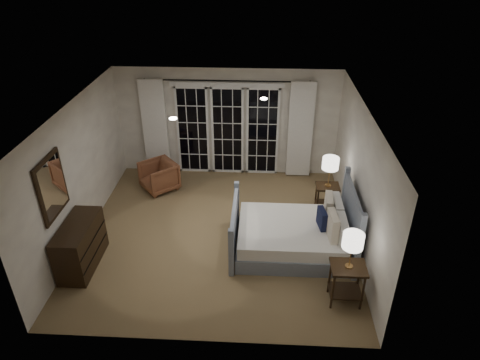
{
  "coord_description": "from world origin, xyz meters",
  "views": [
    {
      "loc": [
        0.77,
        -6.55,
        4.96
      ],
      "look_at": [
        0.41,
        0.25,
        1.05
      ],
      "focal_mm": 32.0,
      "sensor_mm": 36.0,
      "label": 1
    }
  ],
  "objects_px": {
    "bed": "(295,235)",
    "lamp_right": "(331,164)",
    "nightstand_right": "(327,195)",
    "dresser": "(80,245)",
    "lamp_left": "(353,241)",
    "nightstand_left": "(347,278)",
    "armchair": "(159,176)"
  },
  "relations": [
    {
      "from": "armchair",
      "to": "nightstand_left",
      "type": "bearing_deg",
      "value": 8.65
    },
    {
      "from": "nightstand_right",
      "to": "armchair",
      "type": "height_order",
      "value": "armchair"
    },
    {
      "from": "nightstand_left",
      "to": "armchair",
      "type": "height_order",
      "value": "nightstand_left"
    },
    {
      "from": "nightstand_right",
      "to": "dresser",
      "type": "relative_size",
      "value": 0.52
    },
    {
      "from": "lamp_left",
      "to": "armchair",
      "type": "bearing_deg",
      "value": 138.37
    },
    {
      "from": "lamp_left",
      "to": "dresser",
      "type": "xyz_separation_m",
      "value": [
        -4.35,
        0.61,
        -0.75
      ]
    },
    {
      "from": "nightstand_right",
      "to": "dresser",
      "type": "xyz_separation_m",
      "value": [
        -4.36,
        -1.89,
        0.02
      ]
    },
    {
      "from": "nightstand_right",
      "to": "lamp_left",
      "type": "xyz_separation_m",
      "value": [
        -0.01,
        -2.5,
        0.77
      ]
    },
    {
      "from": "nightstand_left",
      "to": "dresser",
      "type": "bearing_deg",
      "value": 172.0
    },
    {
      "from": "bed",
      "to": "nightstand_left",
      "type": "distance_m",
      "value": 1.42
    },
    {
      "from": "bed",
      "to": "armchair",
      "type": "relative_size",
      "value": 2.92
    },
    {
      "from": "lamp_right",
      "to": "armchair",
      "type": "xyz_separation_m",
      "value": [
        -3.6,
        0.69,
        -0.78
      ]
    },
    {
      "from": "lamp_left",
      "to": "nightstand_left",
      "type": "bearing_deg",
      "value": 0.0
    },
    {
      "from": "nightstand_left",
      "to": "dresser",
      "type": "distance_m",
      "value": 4.4
    },
    {
      "from": "bed",
      "to": "nightstand_right",
      "type": "relative_size",
      "value": 3.46
    },
    {
      "from": "lamp_right",
      "to": "nightstand_right",
      "type": "bearing_deg",
      "value": 90.0
    },
    {
      "from": "lamp_right",
      "to": "armchair",
      "type": "height_order",
      "value": "lamp_right"
    },
    {
      "from": "nightstand_right",
      "to": "nightstand_left",
      "type": "bearing_deg",
      "value": -90.2
    },
    {
      "from": "bed",
      "to": "lamp_right",
      "type": "xyz_separation_m",
      "value": [
        0.71,
        1.27,
        0.79
      ]
    },
    {
      "from": "nightstand_right",
      "to": "lamp_right",
      "type": "bearing_deg",
      "value": -90.0
    },
    {
      "from": "nightstand_left",
      "to": "lamp_left",
      "type": "height_order",
      "value": "lamp_left"
    },
    {
      "from": "nightstand_left",
      "to": "nightstand_right",
      "type": "height_order",
      "value": "nightstand_left"
    },
    {
      "from": "lamp_left",
      "to": "dresser",
      "type": "height_order",
      "value": "lamp_left"
    },
    {
      "from": "lamp_left",
      "to": "lamp_right",
      "type": "bearing_deg",
      "value": 89.8
    },
    {
      "from": "bed",
      "to": "armchair",
      "type": "distance_m",
      "value": 3.49
    },
    {
      "from": "nightstand_right",
      "to": "lamp_right",
      "type": "relative_size",
      "value": 0.97
    },
    {
      "from": "lamp_right",
      "to": "bed",
      "type": "bearing_deg",
      "value": -119.32
    },
    {
      "from": "lamp_right",
      "to": "armchair",
      "type": "distance_m",
      "value": 3.74
    },
    {
      "from": "armchair",
      "to": "lamp_right",
      "type": "bearing_deg",
      "value": 39.42
    },
    {
      "from": "armchair",
      "to": "dresser",
      "type": "relative_size",
      "value": 0.61
    },
    {
      "from": "lamp_left",
      "to": "lamp_right",
      "type": "relative_size",
      "value": 0.95
    },
    {
      "from": "lamp_left",
      "to": "armchair",
      "type": "distance_m",
      "value": 4.87
    }
  ]
}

